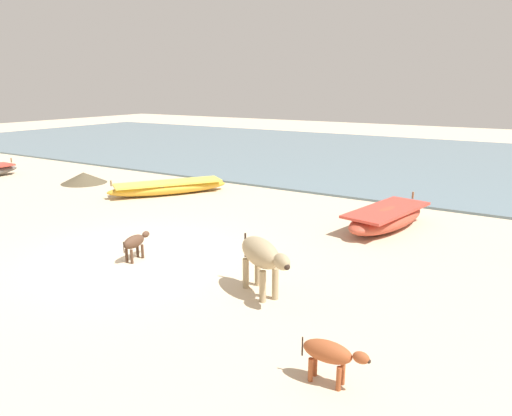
% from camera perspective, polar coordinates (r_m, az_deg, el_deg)
% --- Properties ---
extents(ground, '(80.00, 80.00, 0.00)m').
position_cam_1_polar(ground, '(11.04, -14.25, -5.74)').
color(ground, beige).
extents(sea_water, '(60.00, 20.00, 0.08)m').
position_cam_1_polar(sea_water, '(26.34, 14.89, 6.06)').
color(sea_water, slate).
rests_on(sea_water, ground).
extents(fishing_boat_1, '(3.17, 4.02, 0.65)m').
position_cam_1_polar(fishing_boat_1, '(17.00, -10.56, 2.49)').
color(fishing_boat_1, gold).
rests_on(fishing_boat_1, ground).
extents(fishing_boat_3, '(1.78, 3.50, 0.77)m').
position_cam_1_polar(fishing_boat_3, '(13.14, 15.56, -1.13)').
color(fishing_boat_3, '#B74733').
rests_on(fishing_boat_3, ground).
extents(cow_adult_dun, '(1.53, 1.11, 1.07)m').
position_cam_1_polar(cow_adult_dun, '(8.58, 0.69, -5.78)').
color(cow_adult_dun, tan).
rests_on(cow_adult_dun, ground).
extents(calf_near_rust, '(0.93, 0.29, 0.60)m').
position_cam_1_polar(calf_near_rust, '(6.37, 8.94, -17.08)').
color(calf_near_rust, '#9E4C28').
rests_on(calf_near_rust, ground).
extents(calf_far_dark, '(0.33, 0.88, 0.57)m').
position_cam_1_polar(calf_far_dark, '(10.71, -14.49, -4.04)').
color(calf_far_dark, '#4C3323').
rests_on(calf_far_dark, ground).
extents(debris_pile_1, '(2.07, 2.07, 0.43)m').
position_cam_1_polar(debris_pile_1, '(19.84, -20.18, 3.47)').
color(debris_pile_1, brown).
rests_on(debris_pile_1, ground).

